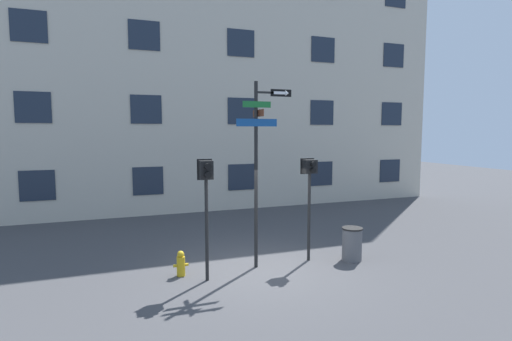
{
  "coord_description": "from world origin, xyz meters",
  "views": [
    {
      "loc": [
        -3.5,
        -9.03,
        3.46
      ],
      "look_at": [
        -0.05,
        0.24,
        2.48
      ],
      "focal_mm": 28.0,
      "sensor_mm": 36.0,
      "label": 1
    }
  ],
  "objects_px": {
    "pedestrian_signal_right": "(310,181)",
    "street_sign_pole": "(259,157)",
    "trash_bin": "(352,244)",
    "fire_hydrant": "(181,264)",
    "pedestrian_signal_left": "(206,187)"
  },
  "relations": [
    {
      "from": "pedestrian_signal_right",
      "to": "street_sign_pole",
      "type": "bearing_deg",
      "value": -179.4
    },
    {
      "from": "street_sign_pole",
      "to": "trash_bin",
      "type": "height_order",
      "value": "street_sign_pole"
    },
    {
      "from": "fire_hydrant",
      "to": "trash_bin",
      "type": "xyz_separation_m",
      "value": [
        4.51,
        -0.44,
        0.15
      ]
    },
    {
      "from": "fire_hydrant",
      "to": "trash_bin",
      "type": "relative_size",
      "value": 0.69
    },
    {
      "from": "street_sign_pole",
      "to": "fire_hydrant",
      "type": "relative_size",
      "value": 7.63
    },
    {
      "from": "pedestrian_signal_right",
      "to": "pedestrian_signal_left",
      "type": "bearing_deg",
      "value": -170.61
    },
    {
      "from": "street_sign_pole",
      "to": "fire_hydrant",
      "type": "distance_m",
      "value": 3.2
    },
    {
      "from": "pedestrian_signal_right",
      "to": "trash_bin",
      "type": "xyz_separation_m",
      "value": [
        1.09,
        -0.4,
        -1.7
      ]
    },
    {
      "from": "fire_hydrant",
      "to": "trash_bin",
      "type": "distance_m",
      "value": 4.53
    },
    {
      "from": "pedestrian_signal_left",
      "to": "trash_bin",
      "type": "relative_size",
      "value": 3.17
    },
    {
      "from": "street_sign_pole",
      "to": "pedestrian_signal_right",
      "type": "bearing_deg",
      "value": 0.6
    },
    {
      "from": "street_sign_pole",
      "to": "pedestrian_signal_left",
      "type": "height_order",
      "value": "street_sign_pole"
    },
    {
      "from": "pedestrian_signal_right",
      "to": "trash_bin",
      "type": "bearing_deg",
      "value": -20.16
    },
    {
      "from": "street_sign_pole",
      "to": "pedestrian_signal_right",
      "type": "distance_m",
      "value": 1.59
    },
    {
      "from": "trash_bin",
      "to": "pedestrian_signal_right",
      "type": "bearing_deg",
      "value": 159.84
    }
  ]
}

